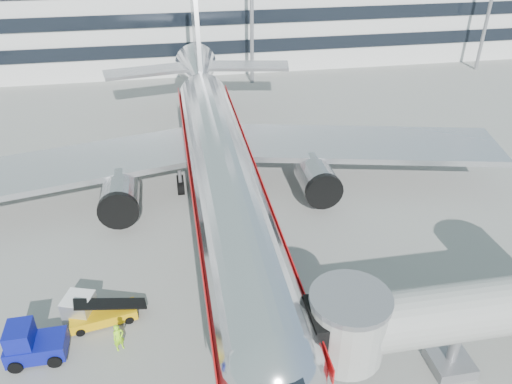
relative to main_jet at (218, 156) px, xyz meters
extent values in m
plane|color=gray|center=(0.00, -11.72, -4.23)|extent=(180.00, 180.00, 0.00)
cube|color=yellow|center=(0.00, -1.72, -4.23)|extent=(0.25, 70.00, 0.01)
cylinder|color=silver|center=(0.00, -3.72, -0.03)|extent=(5.00, 36.00, 5.00)
sphere|color=silver|center=(0.00, -21.72, -0.03)|extent=(5.00, 5.00, 5.00)
cone|color=silver|center=(0.00, 19.28, 0.57)|extent=(5.00, 10.00, 5.00)
cube|color=black|center=(0.00, -23.22, 1.09)|extent=(1.80, 1.20, 0.90)
cube|color=#B7B7BC|center=(13.00, 1.78, -0.83)|extent=(24.95, 12.07, 0.50)
cube|color=#B7B7BC|center=(-13.00, 1.78, -0.83)|extent=(24.95, 12.07, 0.50)
cylinder|color=#99999E|center=(8.00, -1.72, -2.03)|extent=(3.00, 4.20, 3.00)
cylinder|color=#99999E|center=(-8.00, -1.72, -2.03)|extent=(3.00, 4.20, 3.00)
cylinder|color=black|center=(8.00, -3.72, -2.03)|extent=(3.10, 0.50, 3.10)
cylinder|color=black|center=(-8.00, -3.72, -2.03)|extent=(3.10, 0.50, 3.10)
cube|color=#B7B7BC|center=(0.00, 19.78, 4.97)|extent=(0.45, 9.39, 13.72)
cube|color=#B7B7BC|center=(5.50, 20.28, 1.17)|extent=(10.41, 4.94, 0.35)
cube|color=#B7B7BC|center=(-5.50, 20.28, 1.17)|extent=(10.41, 4.94, 0.35)
cylinder|color=gray|center=(0.00, -19.72, -3.33)|extent=(0.24, 0.24, 1.80)
cylinder|color=gray|center=(3.20, 2.28, -3.23)|extent=(0.30, 0.30, 2.00)
cylinder|color=gray|center=(-3.20, 2.28, -3.23)|extent=(0.30, 0.30, 2.00)
cube|color=red|center=(2.52, -3.72, 0.27)|extent=(0.06, 38.00, 0.90)
cube|color=red|center=(-2.52, -3.72, 0.27)|extent=(0.06, 38.00, 0.90)
cylinder|color=#A8A8A3|center=(10.50, -19.72, -0.03)|extent=(13.00, 3.00, 3.00)
cylinder|color=#A8A8A3|center=(4.20, -19.72, -0.03)|extent=(3.80, 3.80, 3.40)
cylinder|color=gray|center=(4.20, -19.72, 1.87)|extent=(4.00, 4.00, 0.30)
cube|color=black|center=(2.90, -19.72, -0.03)|extent=(1.40, 2.60, 2.60)
cylinder|color=gray|center=(10.50, -19.72, -2.63)|extent=(0.56, 0.56, 3.20)
cube|color=gray|center=(10.50, -19.72, -3.88)|extent=(2.20, 2.20, 0.70)
cylinder|color=black|center=(9.60, -19.72, -3.88)|extent=(0.35, 0.70, 0.70)
cylinder|color=black|center=(11.40, -19.72, -3.88)|extent=(0.35, 0.70, 0.70)
cube|color=silver|center=(0.00, 46.28, 3.27)|extent=(150.00, 24.00, 15.00)
cube|color=black|center=(0.00, 34.18, -0.23)|extent=(150.00, 0.30, 1.80)
cube|color=black|center=(0.00, 34.18, 3.77)|extent=(150.00, 0.30, 1.80)
cube|color=#D89D09|center=(-8.60, -12.86, -3.74)|extent=(4.13, 2.11, 0.63)
cube|color=black|center=(-8.60, -12.86, -2.94)|extent=(4.24, 1.70, 1.37)
cylinder|color=black|center=(-10.12, -12.50, -3.97)|extent=(0.57, 0.34, 0.54)
cylinder|color=black|center=(-9.89, -13.73, -3.97)|extent=(0.57, 0.34, 0.54)
cylinder|color=black|center=(-7.30, -11.99, -3.97)|extent=(0.57, 0.34, 0.54)
cylinder|color=black|center=(-7.08, -13.22, -3.97)|extent=(0.57, 0.34, 0.54)
cube|color=navy|center=(-12.02, -14.96, -3.50)|extent=(3.21, 1.86, 1.02)
cube|color=navy|center=(-12.70, -14.97, -2.47)|extent=(1.39, 1.73, 1.25)
cube|color=black|center=(-12.70, -14.97, -2.07)|extent=(1.27, 1.50, 0.11)
cylinder|color=black|center=(-13.06, -14.12, -3.84)|extent=(0.80, 0.35, 0.80)
cylinder|color=black|center=(-13.03, -15.83, -3.84)|extent=(0.80, 0.35, 0.80)
cylinder|color=black|center=(-11.01, -14.09, -3.84)|extent=(0.80, 0.35, 0.80)
cylinder|color=black|center=(-10.98, -15.80, -3.84)|extent=(0.80, 0.35, 0.80)
cube|color=silver|center=(-10.00, -12.35, -3.39)|extent=(2.07, 2.07, 1.69)
cube|color=white|center=(-10.00, -12.35, -2.52)|extent=(2.07, 2.07, 0.06)
imported|color=#A5FF1A|center=(-7.52, -15.20, -3.33)|extent=(0.79, 0.69, 1.81)
camera|label=1|loc=(-3.34, -36.32, 18.33)|focal=35.00mm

